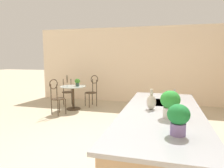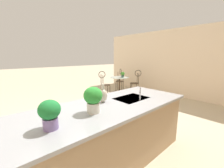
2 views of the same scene
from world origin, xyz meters
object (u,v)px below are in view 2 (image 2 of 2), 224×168
(chair_near_window, at_px, (120,79))
(potted_plant_on_table, at_px, (123,74))
(chair_toward_desk, at_px, (136,81))
(chair_by_island, at_px, (104,82))
(bistro_table, at_px, (119,84))
(potted_plant_counter_far, at_px, (50,113))
(potted_plant_counter_near, at_px, (93,98))
(vase_on_counter, at_px, (103,95))

(chair_near_window, bearing_deg, potted_plant_on_table, 54.11)
(chair_toward_desk, xyz_separation_m, potted_plant_on_table, (0.51, -0.30, 0.30))
(chair_by_island, relative_size, chair_toward_desk, 1.00)
(chair_near_window, bearing_deg, bistro_table, 42.61)
(chair_near_window, distance_m, potted_plant_counter_far, 5.53)
(bistro_table, distance_m, chair_toward_desk, 0.73)
(potted_plant_on_table, bearing_deg, potted_plant_counter_near, 39.10)
(potted_plant_on_table, distance_m, vase_on_counter, 3.95)
(bistro_table, height_order, chair_near_window, chair_near_window)
(potted_plant_counter_far, xyz_separation_m, vase_on_counter, (-0.90, -0.31, -0.06))
(potted_plant_counter_near, bearing_deg, chair_near_window, -138.87)
(potted_plant_counter_far, bearing_deg, chair_by_island, -135.47)
(potted_plant_counter_far, relative_size, potted_plant_counter_near, 0.89)
(chair_toward_desk, bearing_deg, potted_plant_counter_far, 29.51)
(chair_by_island, distance_m, vase_on_counter, 3.64)
(chair_near_window, distance_m, chair_toward_desk, 0.87)
(bistro_table, xyz_separation_m, vase_on_counter, (2.97, 2.63, 0.58))
(chair_near_window, height_order, chair_toward_desk, same)
(bistro_table, xyz_separation_m, chair_toward_desk, (-0.59, 0.42, 0.13))
(chair_near_window, height_order, potted_plant_counter_far, potted_plant_counter_far)
(bistro_table, height_order, vase_on_counter, vase_on_counter)
(chair_near_window, relative_size, chair_toward_desk, 1.00)
(chair_toward_desk, xyz_separation_m, vase_on_counter, (3.56, 2.21, 0.46))
(chair_near_window, bearing_deg, potted_plant_counter_far, 37.89)
(potted_plant_counter_near, bearing_deg, bistro_table, -139.09)
(chair_near_window, height_order, potted_plant_on_table, chair_near_window)
(chair_by_island, distance_m, potted_plant_on_table, 0.88)
(chair_toward_desk, height_order, potted_plant_counter_far, potted_plant_counter_far)
(potted_plant_counter_near, xyz_separation_m, vase_on_counter, (-0.35, -0.25, -0.08))
(chair_toward_desk, xyz_separation_m, potted_plant_counter_far, (4.46, 2.52, 0.52))
(chair_by_island, bearing_deg, chair_near_window, -167.28)
(potted_plant_counter_near, relative_size, vase_on_counter, 1.15)
(chair_toward_desk, bearing_deg, chair_by_island, -24.80)
(chair_by_island, relative_size, potted_plant_counter_far, 3.52)
(potted_plant_counter_near, bearing_deg, vase_on_counter, -144.90)
(bistro_table, distance_m, chair_by_island, 0.73)
(potted_plant_counter_far, bearing_deg, vase_on_counter, -160.80)
(vase_on_counter, bearing_deg, chair_by_island, -128.98)
(chair_by_island, bearing_deg, vase_on_counter, 51.02)
(potted_plant_on_table, relative_size, potted_plant_counter_near, 0.70)
(chair_near_window, xyz_separation_m, chair_toward_desk, (-0.11, 0.86, 0.00))
(potted_plant_counter_far, distance_m, vase_on_counter, 0.95)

